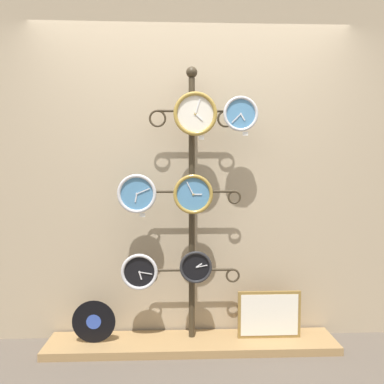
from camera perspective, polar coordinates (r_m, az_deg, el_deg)
ground_plane at (r=2.79m, az=0.33°, el=-25.79°), size 12.00×12.00×0.00m
shop_wall at (r=3.00m, az=-0.16°, el=4.23°), size 4.40×0.04×2.80m
low_shelf at (r=3.08m, az=0.01°, el=-22.10°), size 2.20×0.36×0.06m
display_stand at (r=2.88m, az=-0.04°, el=-5.96°), size 0.76×0.33×2.13m
clock_top_center at (r=2.77m, az=0.52°, el=11.83°), size 0.32×0.04×0.32m
clock_top_right at (r=2.81m, az=7.43°, el=11.72°), size 0.26×0.04×0.26m
clock_middle_left at (r=2.77m, az=-8.40°, el=-0.26°), size 0.29×0.04×0.29m
clock_middle_center at (r=2.73m, az=0.18°, el=-0.34°), size 0.29×0.04×0.29m
clock_bottom_left at (r=2.86m, az=-8.02°, el=-11.94°), size 0.27×0.04×0.27m
clock_bottom_center at (r=2.84m, az=0.59°, el=-11.36°), size 0.24×0.04×0.24m
vinyl_record at (r=3.05m, az=-14.74°, el=-18.57°), size 0.32×0.01×0.32m
picture_frame at (r=3.09m, az=11.69°, el=-17.82°), size 0.49×0.02×0.37m
price_tag_upper at (r=2.75m, az=1.43°, el=8.29°), size 0.04×0.00×0.03m
price_tag_mid at (r=2.79m, az=8.12°, el=8.81°), size 0.04×0.00×0.03m
price_tag_lower at (r=2.78m, az=-7.57°, el=-3.49°), size 0.04×0.00×0.03m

